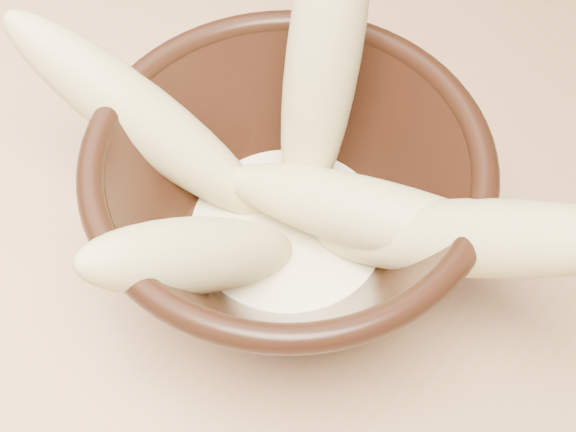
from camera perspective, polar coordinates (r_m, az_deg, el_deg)
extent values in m
plane|color=#AD7852|center=(1.28, -6.52, -14.46)|extent=(4.00, 4.00, 0.00)
cube|color=tan|center=(0.64, -12.72, 7.58)|extent=(1.20, 0.80, 0.04)
cylinder|color=black|center=(0.52, 0.00, -3.27)|extent=(0.10, 0.10, 0.01)
cylinder|color=black|center=(0.50, 0.00, -1.95)|extent=(0.10, 0.10, 0.01)
torus|color=black|center=(0.43, 0.00, 4.05)|extent=(0.22, 0.22, 0.02)
cylinder|color=#FFF4CD|center=(0.49, 0.00, -1.27)|extent=(0.13, 0.13, 0.02)
ellipsoid|color=#D0C47B|center=(0.44, 2.60, 11.65)|extent=(0.09, 0.13, 0.21)
ellipsoid|color=#D0C47B|center=(0.47, -10.36, 6.83)|extent=(0.18, 0.09, 0.14)
ellipsoid|color=#D0C47B|center=(0.42, 12.58, -1.55)|extent=(0.19, 0.08, 0.15)
ellipsoid|color=#D0C47B|center=(0.45, 6.04, 0.06)|extent=(0.20, 0.09, 0.07)
ellipsoid|color=#D0C47B|center=(0.42, -6.59, -2.81)|extent=(0.08, 0.15, 0.12)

